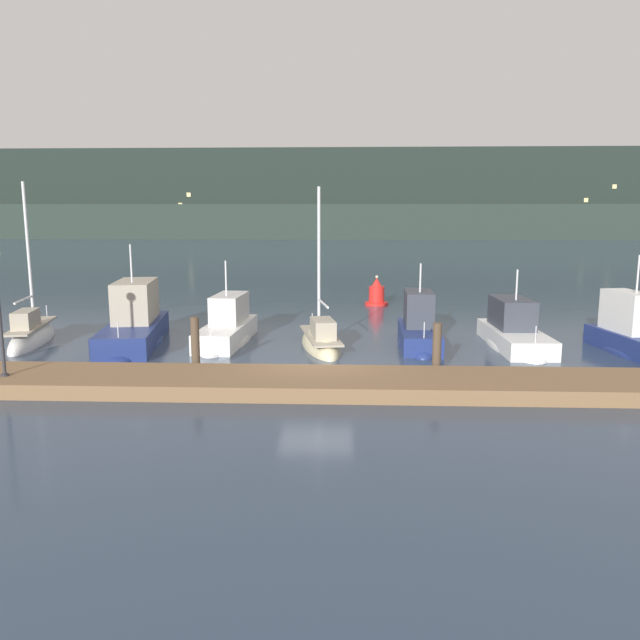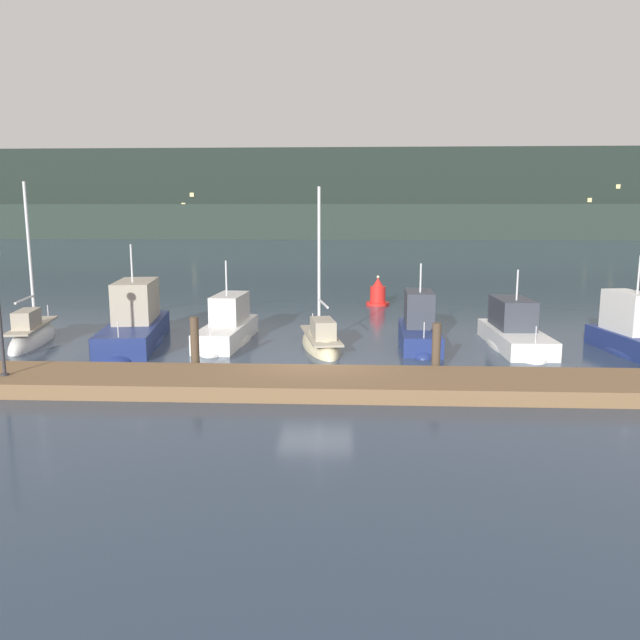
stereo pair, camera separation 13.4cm
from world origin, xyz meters
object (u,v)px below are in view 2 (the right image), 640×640
(motorboat_berth_5, at_px, (419,335))
(channel_buoy, at_px, (378,295))
(motorboat_berth_2, at_px, (135,331))
(motorboat_berth_7, at_px, (633,342))
(motorboat_berth_3, at_px, (228,334))
(motorboat_berth_6, at_px, (514,339))
(sailboat_berth_4, at_px, (321,344))
(sailboat_berth_1, at_px, (33,339))

(motorboat_berth_5, distance_m, channel_buoy, 10.88)
(motorboat_berth_2, distance_m, motorboat_berth_5, 11.51)
(motorboat_berth_7, height_order, channel_buoy, motorboat_berth_7)
(motorboat_berth_2, height_order, motorboat_berth_5, motorboat_berth_2)
(motorboat_berth_5, bearing_deg, motorboat_berth_3, 178.44)
(motorboat_berth_2, relative_size, motorboat_berth_7, 1.38)
(motorboat_berth_5, xyz_separation_m, channel_buoy, (-1.19, 10.82, 0.22))
(motorboat_berth_2, distance_m, channel_buoy, 15.09)
(motorboat_berth_3, xyz_separation_m, motorboat_berth_6, (11.56, -0.32, 0.00))
(sailboat_berth_4, height_order, motorboat_berth_7, sailboat_berth_4)
(motorboat_berth_2, bearing_deg, motorboat_berth_6, 0.34)
(sailboat_berth_1, bearing_deg, sailboat_berth_4, -1.56)
(sailboat_berth_4, distance_m, motorboat_berth_7, 11.80)
(sailboat_berth_4, height_order, motorboat_berth_5, sailboat_berth_4)
(sailboat_berth_1, bearing_deg, motorboat_berth_2, 1.15)
(sailboat_berth_1, distance_m, motorboat_berth_2, 4.26)
(channel_buoy, bearing_deg, motorboat_berth_2, -133.13)
(channel_buoy, bearing_deg, sailboat_berth_1, -142.69)
(motorboat_berth_3, height_order, channel_buoy, motorboat_berth_3)
(sailboat_berth_4, relative_size, motorboat_berth_6, 1.17)
(motorboat_berth_6, bearing_deg, motorboat_berth_7, -15.30)
(sailboat_berth_4, relative_size, channel_buoy, 4.07)
(motorboat_berth_3, distance_m, sailboat_berth_4, 3.97)
(channel_buoy, bearing_deg, sailboat_berth_4, -103.46)
(channel_buoy, bearing_deg, motorboat_berth_6, -65.63)
(motorboat_berth_3, relative_size, motorboat_berth_6, 0.98)
(motorboat_berth_2, distance_m, motorboat_berth_7, 19.39)
(sailboat_berth_1, distance_m, motorboat_berth_3, 7.97)
(motorboat_berth_6, distance_m, motorboat_berth_7, 4.25)
(sailboat_berth_4, height_order, channel_buoy, sailboat_berth_4)
(motorboat_berth_2, xyz_separation_m, motorboat_berth_5, (11.51, 0.20, -0.12))
(motorboat_berth_3, distance_m, motorboat_berth_5, 7.80)
(sailboat_berth_4, relative_size, motorboat_berth_5, 1.34)
(sailboat_berth_4, xyz_separation_m, motorboat_berth_6, (7.68, 0.50, 0.19))
(motorboat_berth_6, bearing_deg, motorboat_berth_5, 178.37)
(motorboat_berth_3, bearing_deg, motorboat_berth_2, -173.69)
(motorboat_berth_2, xyz_separation_m, sailboat_berth_4, (7.59, -0.41, -0.39))
(motorboat_berth_2, relative_size, channel_buoy, 4.27)
(sailboat_berth_1, height_order, motorboat_berth_6, sailboat_berth_1)
(motorboat_berth_7, bearing_deg, motorboat_berth_6, 164.70)
(sailboat_berth_4, bearing_deg, motorboat_berth_2, 176.92)
(motorboat_berth_5, xyz_separation_m, motorboat_berth_7, (7.86, -1.23, 0.06))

